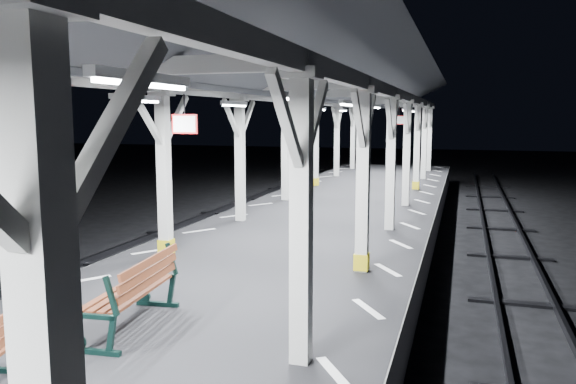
% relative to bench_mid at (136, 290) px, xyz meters
% --- Properties ---
extents(ground, '(120.00, 120.00, 0.00)m').
position_rel_bench_mid_xyz_m(ground, '(0.37, 1.66, -1.52)').
color(ground, black).
rests_on(ground, ground).
extents(platform, '(6.00, 50.00, 1.00)m').
position_rel_bench_mid_xyz_m(platform, '(0.37, 1.66, -1.02)').
color(platform, black).
rests_on(platform, ground).
extents(hazard_stripes_left, '(1.00, 48.00, 0.01)m').
position_rel_bench_mid_xyz_m(hazard_stripes_left, '(-2.08, 1.66, -0.52)').
color(hazard_stripes_left, silver).
rests_on(hazard_stripes_left, platform).
extents(hazard_stripes_right, '(1.00, 48.00, 0.01)m').
position_rel_bench_mid_xyz_m(hazard_stripes_right, '(2.82, 1.66, -0.52)').
color(hazard_stripes_right, silver).
rests_on(hazard_stripes_right, platform).
extents(canopy, '(5.40, 49.00, 4.65)m').
position_rel_bench_mid_xyz_m(canopy, '(0.37, 1.64, 3.04)').
color(canopy, beige).
rests_on(canopy, platform).
extents(bench_mid, '(0.86, 1.87, 0.98)m').
position_rel_bench_mid_xyz_m(bench_mid, '(0.00, 0.00, 0.00)').
color(bench_mid, black).
rests_on(bench_mid, platform).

